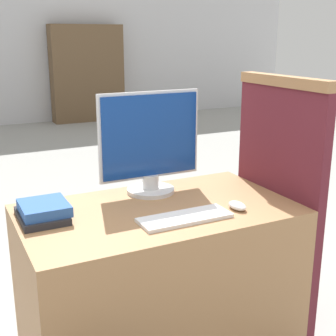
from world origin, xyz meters
The scene contains 7 objects.
desk centered at (0.00, 0.36, 0.37)m, with size 1.23×0.72×0.74m.
carrel_divider centered at (0.64, 0.31, 0.66)m, with size 0.07×0.62×1.31m.
monitor centered at (0.06, 0.58, 0.98)m, with size 0.52×0.24×0.50m.
keyboard centered at (0.04, 0.19, 0.74)m, with size 0.40×0.15×0.02m.
mouse centered at (0.31, 0.19, 0.75)m, with size 0.06×0.11×0.03m.
book_stack centered at (-0.49, 0.46, 0.77)m, with size 0.20×0.26×0.07m.
bookshelf_far centered at (1.63, 6.75, 0.84)m, with size 1.28×0.32×1.68m.
Camera 1 is at (-0.85, -1.44, 1.49)m, focal length 50.00 mm.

